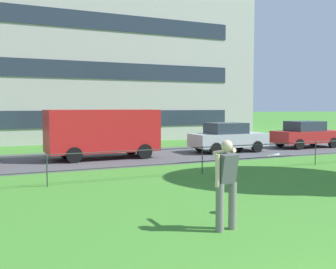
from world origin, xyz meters
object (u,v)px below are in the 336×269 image
car_red_left (306,134)px  apartment_building_background (22,5)px  person_thrower (226,182)px  car_silver_far_right (228,137)px  panel_van_center (103,131)px  frisbee (273,155)px

car_red_left → apartment_building_background: bearing=137.0°
person_thrower → car_silver_far_right: 13.55m
panel_van_center → car_silver_far_right: size_ratio=1.25×
frisbee → car_red_left: (11.30, 10.81, -0.54)m
person_thrower → frisbee: bearing=18.8°
person_thrower → frisbee: (1.56, 0.53, 0.37)m
car_red_left → frisbee: bearing=-136.3°
panel_van_center → person_thrower: bearing=-93.8°
frisbee → apartment_building_background: size_ratio=0.01×
car_silver_far_right → apartment_building_background: (-8.89, 13.38, 8.92)m
frisbee → panel_van_center: (-0.79, 10.92, -0.05)m
car_red_left → person_thrower: bearing=-138.6°
person_thrower → frisbee: size_ratio=4.73×
car_silver_far_right → car_red_left: bearing=0.3°
frisbee → car_red_left: car_red_left is taller
frisbee → apartment_building_background: bearing=97.1°
person_thrower → panel_van_center: 11.48m
person_thrower → car_silver_far_right: bearing=56.6°
person_thrower → apartment_building_background: apartment_building_background is taller
apartment_building_background → panel_van_center: bearing=-80.6°
panel_van_center → car_red_left: (12.10, -0.11, -0.49)m
person_thrower → frisbee: person_thrower is taller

